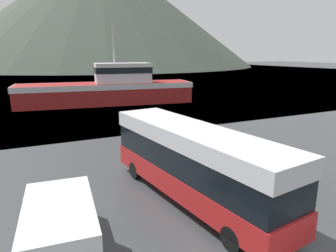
% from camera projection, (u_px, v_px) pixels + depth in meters
% --- Properties ---
extents(water_surface, '(240.00, 240.00, 0.00)m').
position_uv_depth(water_surface, '(41.00, 69.00, 129.68)').
color(water_surface, '#475B6B').
rests_on(water_surface, ground).
extents(hill_backdrop, '(167.90, 167.90, 62.87)m').
position_uv_depth(hill_backdrop, '(99.00, 8.00, 165.99)').
color(hill_backdrop, '#424C42').
rests_on(hill_backdrop, ground).
extents(tour_bus, '(3.71, 10.61, 3.39)m').
position_uv_depth(tour_bus, '(193.00, 160.00, 13.26)').
color(tour_bus, red).
rests_on(tour_bus, ground).
extents(delivery_van, '(2.44, 5.57, 2.29)m').
position_uv_depth(delivery_van, '(61.00, 229.00, 9.28)').
color(delivery_van, silver).
rests_on(delivery_van, ground).
extents(fishing_boat, '(22.99, 8.02, 10.27)m').
position_uv_depth(fishing_boat, '(110.00, 88.00, 39.67)').
color(fishing_boat, maroon).
rests_on(fishing_boat, water_surface).
extents(storage_bin, '(1.37, 1.02, 1.05)m').
position_uv_depth(storage_bin, '(274.00, 161.00, 17.17)').
color(storage_bin, '#287F3D').
rests_on(storage_bin, ground).
extents(small_boat, '(6.14, 7.47, 0.91)m').
position_uv_depth(small_boat, '(110.00, 94.00, 46.13)').
color(small_boat, black).
rests_on(small_boat, water_surface).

